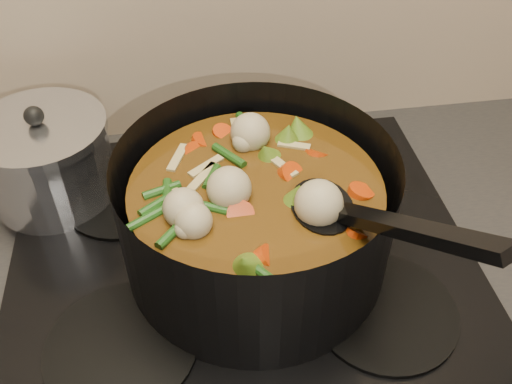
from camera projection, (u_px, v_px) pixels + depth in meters
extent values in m
cube|color=black|center=(242.00, 271.00, 0.81)|extent=(2.64, 0.64, 0.05)
cube|color=black|center=(242.00, 254.00, 0.79)|extent=(0.62, 0.54, 0.02)
cylinder|color=black|center=(121.00, 346.00, 0.67)|extent=(0.18, 0.18, 0.01)
cylinder|color=black|center=(385.00, 311.00, 0.70)|extent=(0.18, 0.18, 0.01)
cylinder|color=black|center=(124.00, 196.00, 0.85)|extent=(0.18, 0.18, 0.01)
cylinder|color=black|center=(332.00, 175.00, 0.89)|extent=(0.18, 0.18, 0.01)
cylinder|color=black|center=(256.00, 213.00, 0.71)|extent=(0.41, 0.41, 0.17)
cylinder|color=black|center=(256.00, 254.00, 0.77)|extent=(0.33, 0.33, 0.01)
cylinder|color=#56360E|center=(256.00, 221.00, 0.72)|extent=(0.31, 0.31, 0.12)
cylinder|color=#BF3C09|center=(293.00, 185.00, 0.69)|extent=(0.03, 0.04, 0.03)
cylinder|color=#BF3C09|center=(285.00, 151.00, 0.74)|extent=(0.05, 0.04, 0.03)
cylinder|color=#BF3C09|center=(217.00, 136.00, 0.76)|extent=(0.05, 0.05, 0.03)
cylinder|color=#BF3C09|center=(205.00, 183.00, 0.69)|extent=(0.04, 0.04, 0.03)
cylinder|color=#BF3C09|center=(193.00, 231.00, 0.63)|extent=(0.04, 0.04, 0.03)
cylinder|color=#BF3C09|center=(262.00, 215.00, 0.65)|extent=(0.05, 0.05, 0.03)
cylinder|color=#BF3C09|center=(318.00, 211.00, 0.66)|extent=(0.04, 0.04, 0.03)
cylinder|color=#BF3C09|center=(338.00, 161.00, 0.72)|extent=(0.04, 0.04, 0.03)
cylinder|color=#BF3C09|center=(264.00, 156.00, 0.73)|extent=(0.05, 0.05, 0.03)
cylinder|color=#BF3C09|center=(203.00, 152.00, 0.74)|extent=(0.04, 0.05, 0.03)
cylinder|color=#BF3C09|center=(218.00, 192.00, 0.68)|extent=(0.04, 0.03, 0.03)
sphere|color=tan|center=(315.00, 173.00, 0.68)|extent=(0.05, 0.05, 0.05)
sphere|color=tan|center=(244.00, 143.00, 0.73)|extent=(0.05, 0.05, 0.05)
sphere|color=tan|center=(197.00, 190.00, 0.66)|extent=(0.05, 0.05, 0.05)
sphere|color=tan|center=(277.00, 220.00, 0.62)|extent=(0.05, 0.05, 0.05)
sphere|color=tan|center=(310.00, 165.00, 0.69)|extent=(0.05, 0.05, 0.05)
cone|color=#5C8721|center=(229.00, 240.00, 0.61)|extent=(0.05, 0.05, 0.04)
cone|color=#5C8721|center=(333.00, 208.00, 0.65)|extent=(0.05, 0.05, 0.04)
cone|color=#5C8721|center=(299.00, 142.00, 0.74)|extent=(0.05, 0.05, 0.04)
cone|color=#5C8721|center=(201.00, 148.00, 0.73)|extent=(0.05, 0.05, 0.04)
cone|color=#5C8721|center=(187.00, 218.00, 0.64)|extent=(0.05, 0.05, 0.04)
cone|color=#5C8721|center=(299.00, 235.00, 0.62)|extent=(0.05, 0.05, 0.04)
cylinder|color=#1C4C16|center=(278.00, 161.00, 0.71)|extent=(0.01, 0.05, 0.01)
cylinder|color=#1C4C16|center=(231.00, 129.00, 0.76)|extent=(0.04, 0.04, 0.01)
cylinder|color=#1C4C16|center=(187.00, 163.00, 0.71)|extent=(0.05, 0.02, 0.01)
cylinder|color=#1C4C16|center=(198.00, 202.00, 0.66)|extent=(0.03, 0.05, 0.01)
cylinder|color=#1C4C16|center=(243.00, 214.00, 0.64)|extent=(0.03, 0.05, 0.01)
cylinder|color=#1C4C16|center=(314.00, 246.00, 0.61)|extent=(0.05, 0.02, 0.01)
cylinder|color=#1C4C16|center=(336.00, 193.00, 0.67)|extent=(0.04, 0.04, 0.01)
cylinder|color=#1C4C16|center=(301.00, 159.00, 0.72)|extent=(0.01, 0.05, 0.01)
cylinder|color=#1C4C16|center=(257.00, 157.00, 0.72)|extent=(0.04, 0.04, 0.01)
cylinder|color=#1C4C16|center=(189.00, 144.00, 0.74)|extent=(0.05, 0.02, 0.01)
cylinder|color=#1C4C16|center=(176.00, 191.00, 0.67)|extent=(0.03, 0.05, 0.01)
cylinder|color=#1C4C16|center=(219.00, 221.00, 0.64)|extent=(0.03, 0.05, 0.01)
cylinder|color=#1C4C16|center=(267.00, 214.00, 0.64)|extent=(0.05, 0.02, 0.01)
cube|color=tan|center=(195.00, 165.00, 0.71)|extent=(0.05, 0.01, 0.00)
cube|color=tan|center=(204.00, 222.00, 0.64)|extent=(0.02, 0.05, 0.00)
cube|color=tan|center=(294.00, 229.00, 0.63)|extent=(0.05, 0.04, 0.00)
cube|color=tan|center=(324.00, 175.00, 0.69)|extent=(0.04, 0.04, 0.00)
cube|color=tan|center=(262.00, 142.00, 0.74)|extent=(0.03, 0.05, 0.00)
cube|color=tan|center=(193.00, 167.00, 0.70)|extent=(0.05, 0.02, 0.00)
cube|color=tan|center=(207.00, 223.00, 0.63)|extent=(0.01, 0.05, 0.00)
ellipsoid|color=black|center=(322.00, 207.00, 0.66)|extent=(0.08, 0.10, 0.01)
cube|color=black|center=(410.00, 229.00, 0.55)|extent=(0.11, 0.19, 0.12)
cylinder|color=silver|center=(49.00, 164.00, 0.83)|extent=(0.18, 0.18, 0.11)
cylinder|color=silver|center=(38.00, 128.00, 0.78)|extent=(0.19, 0.19, 0.01)
sphere|color=black|center=(34.00, 116.00, 0.77)|extent=(0.03, 0.03, 0.03)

